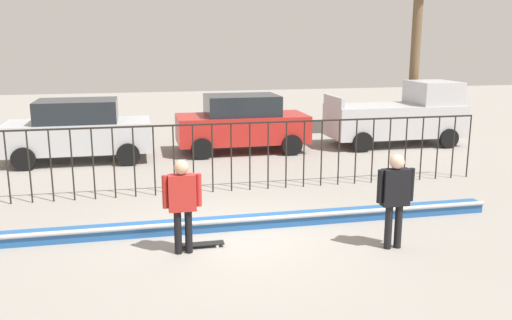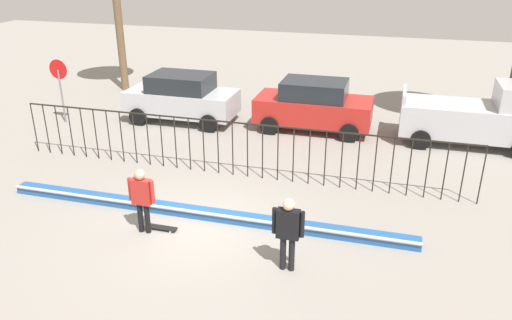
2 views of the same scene
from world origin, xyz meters
name	(u,v)px [view 2 (image 2 of 2)]	position (x,y,z in m)	size (l,w,h in m)	color
ground_plane	(194,225)	(0.00, 0.00, 0.00)	(60.00, 60.00, 0.00)	gray
bowl_coping_ledge	(200,213)	(0.00, 0.44, 0.12)	(11.00, 0.40, 0.27)	#235699
perimeter_fence	(232,142)	(0.00, 3.16, 1.06)	(14.04, 0.04, 1.71)	black
skateboarder	(142,195)	(-1.04, -0.61, 1.01)	(0.68, 0.25, 1.68)	black
skateboard	(161,227)	(-0.70, -0.42, 0.06)	(0.80, 0.20, 0.07)	black
camera_operator	(288,228)	(2.66, -1.18, 1.04)	(0.70, 0.26, 1.73)	black
parked_car_silver	(182,97)	(-3.53, 7.50, 0.97)	(4.30, 2.12, 1.90)	#B7BABF
parked_car_red	(314,105)	(1.65, 7.89, 0.97)	(4.30, 2.12, 1.90)	#B2231E
pickup_truck	(478,117)	(7.38, 7.87, 1.04)	(4.70, 2.12, 2.24)	#B7B7BC
stop_sign	(60,82)	(-7.94, 6.07, 1.62)	(0.76, 0.07, 2.50)	slate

